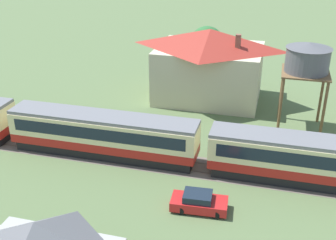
{
  "coord_description": "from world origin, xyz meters",
  "views": [
    {
      "loc": [
        -10.22,
        -31.22,
        19.2
      ],
      "look_at": [
        -19.62,
        4.06,
        2.02
      ],
      "focal_mm": 45.0,
      "sensor_mm": 36.0,
      "label": 1
    }
  ],
  "objects_px": {
    "water_tower": "(307,60)",
    "parked_car_red": "(199,202)",
    "passenger_train": "(207,146)",
    "station_house_red_roof": "(209,64)",
    "yard_tree_0": "(207,44)"
  },
  "relations": [
    {
      "from": "yard_tree_0",
      "to": "water_tower",
      "type": "bearing_deg",
      "value": -41.21
    },
    {
      "from": "station_house_red_roof",
      "to": "yard_tree_0",
      "type": "xyz_separation_m",
      "value": [
        -1.17,
        4.65,
        1.09
      ]
    },
    {
      "from": "station_house_red_roof",
      "to": "water_tower",
      "type": "xyz_separation_m",
      "value": [
        10.4,
        -5.48,
        2.93
      ]
    },
    {
      "from": "station_house_red_roof",
      "to": "parked_car_red",
      "type": "bearing_deg",
      "value": -81.69
    },
    {
      "from": "station_house_red_roof",
      "to": "parked_car_red",
      "type": "xyz_separation_m",
      "value": [
        3.16,
        -21.65,
        -3.65
      ]
    },
    {
      "from": "passenger_train",
      "to": "water_tower",
      "type": "distance_m",
      "value": 13.9
    },
    {
      "from": "station_house_red_roof",
      "to": "yard_tree_0",
      "type": "relative_size",
      "value": 1.69
    },
    {
      "from": "water_tower",
      "to": "parked_car_red",
      "type": "height_order",
      "value": "water_tower"
    },
    {
      "from": "passenger_train",
      "to": "station_house_red_roof",
      "type": "distance_m",
      "value": 16.23
    },
    {
      "from": "station_house_red_roof",
      "to": "water_tower",
      "type": "bearing_deg",
      "value": -27.78
    },
    {
      "from": "station_house_red_roof",
      "to": "parked_car_red",
      "type": "height_order",
      "value": "station_house_red_roof"
    },
    {
      "from": "water_tower",
      "to": "yard_tree_0",
      "type": "bearing_deg",
      "value": 138.79
    },
    {
      "from": "water_tower",
      "to": "parked_car_red",
      "type": "xyz_separation_m",
      "value": [
        -7.24,
        -16.17,
        -6.59
      ]
    },
    {
      "from": "station_house_red_roof",
      "to": "water_tower",
      "type": "distance_m",
      "value": 12.12
    },
    {
      "from": "parked_car_red",
      "to": "yard_tree_0",
      "type": "xyz_separation_m",
      "value": [
        -4.33,
        26.31,
        4.74
      ]
    }
  ]
}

